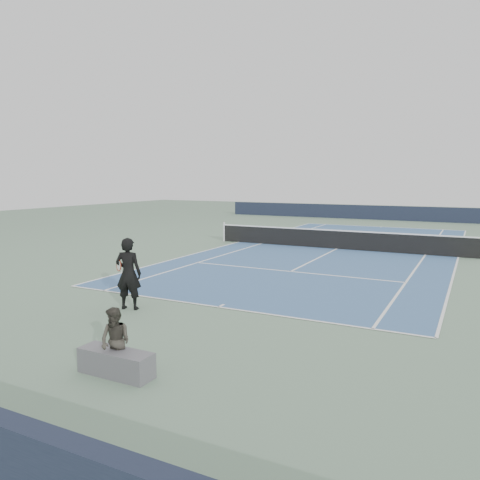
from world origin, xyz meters
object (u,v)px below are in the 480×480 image
at_px(tennis_net, 337,239).
at_px(tennis_ball, 112,317).
at_px(spectator_bench, 116,352).
at_px(tennis_player, 128,274).

xyz_separation_m(tennis_net, tennis_ball, (-1.92, -13.93, -0.47)).
bearing_deg(tennis_ball, spectator_bench, -46.48).
relative_size(tennis_net, tennis_player, 6.66).
relative_size(tennis_player, tennis_ball, 27.71).
height_order(tennis_player, tennis_ball, tennis_player).
bearing_deg(tennis_player, spectator_bench, -52.78).
bearing_deg(tennis_ball, tennis_net, 82.14).
relative_size(tennis_player, spectator_bench, 1.35).
bearing_deg(spectator_bench, tennis_ball, 133.52).
xyz_separation_m(tennis_net, tennis_player, (-2.07, -13.09, 0.46)).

